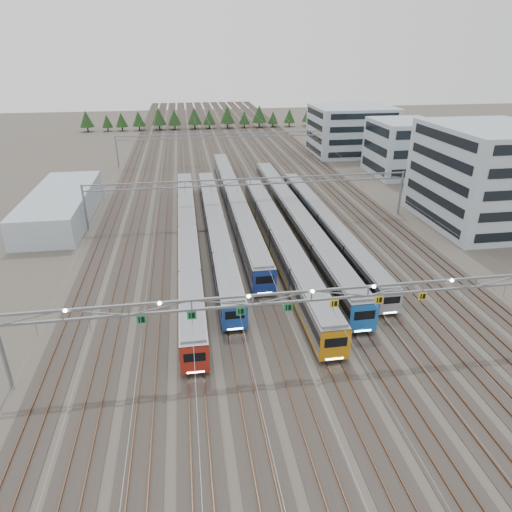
{
  "coord_description": "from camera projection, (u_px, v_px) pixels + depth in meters",
  "views": [
    {
      "loc": [
        -10.95,
        -36.05,
        28.67
      ],
      "look_at": [
        -2.52,
        17.68,
        3.5
      ],
      "focal_mm": 32.0,
      "sensor_mm": 36.0,
      "label": 1
    }
  ],
  "objects": [
    {
      "name": "train_d",
      "position": [
        280.0,
        240.0,
        67.99
      ],
      "size": [
        3.1,
        53.74,
        4.04
      ],
      "color": "black",
      "rests_on": "ground"
    },
    {
      "name": "ground",
      "position": [
        308.0,
        359.0,
        45.9
      ],
      "size": [
        400.0,
        400.0,
        0.0
      ],
      "primitive_type": "plane",
      "color": "#47423A",
      "rests_on": "ground"
    },
    {
      "name": "gantry_near",
      "position": [
        311.0,
        298.0,
        42.81
      ],
      "size": [
        56.36,
        0.61,
        8.08
      ],
      "color": "gray",
      "rests_on": "ground"
    },
    {
      "name": "depot_bldg_mid",
      "position": [
        403.0,
        148.0,
        109.01
      ],
      "size": [
        14.0,
        16.0,
        12.78
      ],
      "primitive_type": "cube",
      "color": "#9EB2BD",
      "rests_on": "ground"
    },
    {
      "name": "treeline",
      "position": [
        226.0,
        117.0,
        171.8
      ],
      "size": [
        106.4,
        5.6,
        7.02
      ],
      "color": "#332114",
      "rests_on": "ground"
    },
    {
      "name": "train_f",
      "position": [
        325.0,
        223.0,
        75.19
      ],
      "size": [
        2.68,
        52.16,
        3.49
      ],
      "color": "black",
      "rests_on": "ground"
    },
    {
      "name": "train_c",
      "position": [
        235.0,
        201.0,
        85.17
      ],
      "size": [
        3.0,
        65.59,
        3.91
      ],
      "color": "black",
      "rests_on": "ground"
    },
    {
      "name": "train_a",
      "position": [
        188.0,
        235.0,
        70.28
      ],
      "size": [
        2.78,
        62.63,
        3.62
      ],
      "color": "black",
      "rests_on": "ground"
    },
    {
      "name": "depot_bldg_south",
      "position": [
        486.0,
        176.0,
        77.76
      ],
      "size": [
        18.0,
        22.0,
        16.76
      ],
      "primitive_type": "cube",
      "color": "#9EB2BD",
      "rests_on": "ground"
    },
    {
      "name": "train_b",
      "position": [
        216.0,
        226.0,
        73.63
      ],
      "size": [
        2.86,
        55.57,
        3.73
      ],
      "color": "black",
      "rests_on": "ground"
    },
    {
      "name": "depot_bldg_north",
      "position": [
        352.0,
        130.0,
        129.95
      ],
      "size": [
        22.0,
        18.0,
        13.24
      ],
      "primitive_type": "cube",
      "color": "#9EB2BD",
      "rests_on": "ground"
    },
    {
      "name": "train_e",
      "position": [
        295.0,
        218.0,
        76.73
      ],
      "size": [
        3.14,
        63.54,
        4.1
      ],
      "color": "black",
      "rests_on": "ground"
    },
    {
      "name": "gantry_far",
      "position": [
        226.0,
        139.0,
        119.43
      ],
      "size": [
        56.36,
        0.36,
        8.0
      ],
      "color": "gray",
      "rests_on": "ground"
    },
    {
      "name": "track_bed",
      "position": [
        221.0,
        146.0,
        134.93
      ],
      "size": [
        54.0,
        260.0,
        5.42
      ],
      "color": "#2D2823",
      "rests_on": "ground"
    },
    {
      "name": "west_shed",
      "position": [
        61.0,
        205.0,
        82.24
      ],
      "size": [
        10.0,
        30.0,
        4.85
      ],
      "primitive_type": "cube",
      "color": "#9EB2BD",
      "rests_on": "ground"
    },
    {
      "name": "gantry_mid",
      "position": [
        250.0,
        187.0,
        79.08
      ],
      "size": [
        56.36,
        0.36,
        8.0
      ],
      "color": "gray",
      "rests_on": "ground"
    }
  ]
}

